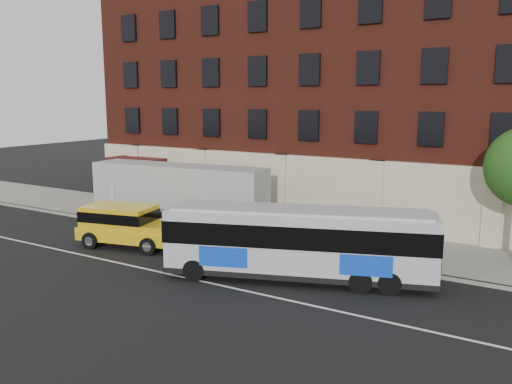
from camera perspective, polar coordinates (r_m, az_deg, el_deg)
The scene contains 9 objects.
ground at distance 23.46m, azimuth -11.30°, elevation -8.81°, with size 120.00×120.00×0.00m, color black.
sidewalk at distance 30.39m, azimuth 0.18°, elevation -4.07°, with size 60.00×6.00×0.15m, color gray.
kerb at distance 27.95m, azimuth -2.99°, elevation -5.36°, with size 60.00×0.25×0.15m, color gray.
lane_line at distance 23.81m, azimuth -10.48°, elevation -8.48°, with size 60.00×0.12×0.01m, color silver.
building at distance 36.49m, azimuth 6.66°, elevation 10.16°, with size 30.00×12.10×15.00m.
sign_pole at distance 33.13m, azimuth -15.16°, elevation -0.79°, with size 0.30×0.20×2.50m.
city_bus at distance 22.07m, azimuth 4.66°, elevation -5.28°, with size 11.30×5.95×3.05m.
yellow_suv at distance 27.92m, azimuth -13.99°, elevation -3.29°, with size 5.61×3.25×2.08m.
shipping_container at distance 31.51m, azimuth -8.38°, elevation -0.43°, with size 11.15×3.34×3.66m.
Camera 1 is at (15.09, -16.30, 7.56)m, focal length 36.93 mm.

